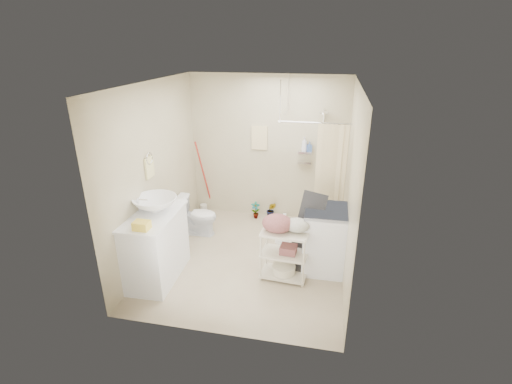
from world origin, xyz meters
TOP-DOWN VIEW (x-y plane):
  - floor at (0.00, 0.00)m, footprint 3.20×3.20m
  - ceiling at (0.00, 0.00)m, footprint 2.80×3.20m
  - wall_back at (0.00, 1.60)m, footprint 2.80×0.04m
  - wall_front at (0.00, -1.60)m, footprint 2.80×0.04m
  - wall_left at (-1.40, 0.00)m, footprint 0.04×3.20m
  - wall_right at (1.40, 0.00)m, footprint 0.04×3.20m
  - vanity at (-1.16, -0.69)m, footprint 0.64×1.12m
  - sink at (-1.15, -0.59)m, footprint 0.72×0.72m
  - counter_basket at (-1.08, -1.10)m, footprint 0.19×0.15m
  - floor_basket at (-1.00, -0.94)m, footprint 0.28×0.22m
  - toilet at (-1.04, 0.62)m, footprint 0.67×0.39m
  - mop at (-1.24, 1.51)m, footprint 0.15×0.15m
  - potted_plant_a at (-0.18, 1.40)m, footprint 0.19×0.14m
  - potted_plant_b at (0.10, 1.46)m, footprint 0.18×0.14m
  - hanging_towel at (-0.15, 1.58)m, footprint 0.28×0.03m
  - towel_ring at (-1.38, -0.20)m, footprint 0.04×0.22m
  - tp_holder at (-1.36, 0.05)m, footprint 0.08×0.12m
  - shower at (0.85, 1.05)m, footprint 1.10×1.10m
  - shampoo_bottle_a at (0.65, 1.52)m, footprint 0.13×0.13m
  - shampoo_bottle_b at (0.74, 1.52)m, footprint 0.10×0.10m
  - washing_machine at (1.14, 0.01)m, footprint 0.65×0.67m
  - laundry_rack at (0.58, -0.36)m, footprint 0.66×0.42m
  - ironing_board at (0.86, -0.11)m, footprint 0.35×0.14m

SIDE VIEW (x-z plane):
  - floor at x=0.00m, z-range 0.00..0.00m
  - floor_basket at x=-1.00m, z-range 0.00..0.14m
  - potted_plant_b at x=0.10m, z-range 0.00..0.32m
  - potted_plant_a at x=-0.18m, z-range 0.00..0.32m
  - toilet at x=-1.04m, z-range 0.00..0.68m
  - laundry_rack at x=0.58m, z-range 0.00..0.87m
  - washing_machine at x=1.14m, z-range 0.00..0.94m
  - vanity at x=-1.16m, z-range 0.00..0.97m
  - ironing_board at x=0.86m, z-range 0.00..1.21m
  - mop at x=-1.24m, z-range 0.00..1.42m
  - tp_holder at x=-1.36m, z-range 0.65..0.79m
  - counter_basket at x=-1.08m, z-range 0.97..1.07m
  - shower at x=0.85m, z-range 0.00..2.10m
  - sink at x=-1.15m, z-range 0.97..1.17m
  - wall_back at x=0.00m, z-range 0.00..2.60m
  - wall_front at x=0.00m, z-range 0.00..2.60m
  - wall_left at x=-1.40m, z-range 0.00..2.60m
  - wall_right at x=1.40m, z-range 0.00..2.60m
  - shampoo_bottle_b at x=0.74m, z-range 1.32..1.49m
  - shampoo_bottle_a at x=0.65m, z-range 1.32..1.57m
  - towel_ring at x=-1.38m, z-range 1.30..1.64m
  - hanging_towel at x=-0.15m, z-range 1.29..1.71m
  - ceiling at x=0.00m, z-range 2.58..2.62m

